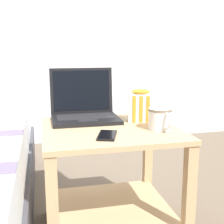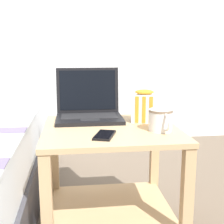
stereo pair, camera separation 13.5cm
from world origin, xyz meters
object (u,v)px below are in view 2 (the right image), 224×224
(mug_front_left, at_px, (161,119))
(cell_phone, at_px, (105,135))
(laptop, at_px, (89,109))
(snack_bag, at_px, (144,107))

(mug_front_left, distance_m, cell_phone, 0.26)
(laptop, bearing_deg, cell_phone, -81.90)
(snack_bag, xyz_separation_m, cell_phone, (-0.22, -0.23, -0.07))
(mug_front_left, bearing_deg, laptop, 136.96)
(snack_bag, distance_m, cell_phone, 0.32)
(mug_front_left, distance_m, snack_bag, 0.18)
(snack_bag, relative_size, cell_phone, 1.01)
(cell_phone, bearing_deg, snack_bag, 47.02)
(snack_bag, bearing_deg, laptop, 159.64)
(mug_front_left, bearing_deg, cell_phone, -167.92)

